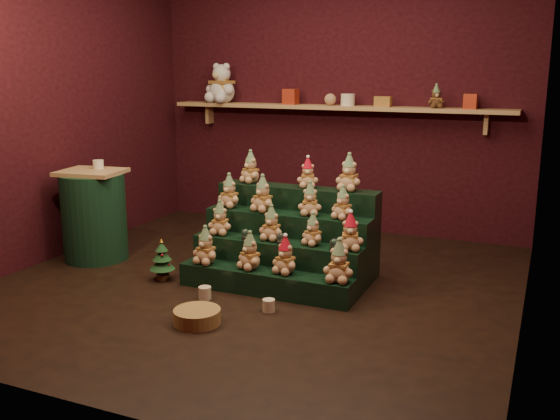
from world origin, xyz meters
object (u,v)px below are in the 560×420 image
at_px(riser_tier_front, 265,282).
at_px(brown_bear, 436,96).
at_px(snow_globe_b, 281,238).
at_px(wicker_basket, 197,316).
at_px(mug_right, 269,305).
at_px(snow_globe_a, 245,234).
at_px(mini_christmas_tree, 162,260).
at_px(mug_left, 205,293).
at_px(snow_globe_c, 334,245).
at_px(side_table, 94,215).
at_px(white_bear, 222,78).

bearing_deg(riser_tier_front, brown_bear, 66.19).
bearing_deg(snow_globe_b, wicker_basket, -105.27).
xyz_separation_m(mug_right, brown_bear, (0.70, 2.31, 1.38)).
height_order(snow_globe_a, mug_right, snow_globe_a).
height_order(riser_tier_front, snow_globe_b, snow_globe_b).
relative_size(snow_globe_a, wicker_basket, 0.28).
relative_size(riser_tier_front, mini_christmas_tree, 3.99).
xyz_separation_m(snow_globe_a, mug_left, (-0.12, -0.45, -0.36)).
distance_m(snow_globe_c, mini_christmas_tree, 1.43).
bearing_deg(snow_globe_c, mug_right, -123.62).
relative_size(snow_globe_c, side_table, 0.11).
height_order(mug_right, white_bear, white_bear).
distance_m(snow_globe_b, mini_christmas_tree, 1.01).
bearing_deg(white_bear, wicker_basket, -49.71).
distance_m(mini_christmas_tree, wicker_basket, 0.99).
height_order(mug_left, white_bear, white_bear).
bearing_deg(mini_christmas_tree, brown_bear, 48.94).
bearing_deg(snow_globe_a, riser_tier_front, -33.27).
bearing_deg(snow_globe_c, riser_tier_front, -162.24).
bearing_deg(mug_left, snow_globe_c, 27.69).
xyz_separation_m(wicker_basket, brown_bear, (1.05, 2.70, 1.38)).
height_order(side_table, mug_right, side_table).
xyz_separation_m(side_table, wicker_basket, (1.61, -0.91, -0.35)).
relative_size(mini_christmas_tree, mug_left, 3.66).
xyz_separation_m(snow_globe_c, white_bear, (-1.94, 1.83, 1.18)).
distance_m(mini_christmas_tree, mug_right, 1.12).
relative_size(side_table, mug_left, 8.51).
xyz_separation_m(white_bear, brown_bear, (2.31, 0.00, -0.16)).
xyz_separation_m(snow_globe_b, wicker_basket, (-0.24, -0.87, -0.35)).
height_order(snow_globe_c, mini_christmas_tree, snow_globe_c).
xyz_separation_m(side_table, white_bear, (0.35, 1.79, 1.18)).
distance_m(snow_globe_a, side_table, 1.54).
relative_size(mini_christmas_tree, brown_bear, 1.60).
bearing_deg(side_table, wicker_basket, -37.97).
height_order(mini_christmas_tree, wicker_basket, mini_christmas_tree).
bearing_deg(mug_right, side_table, 165.12).
bearing_deg(white_bear, brown_bear, 15.24).
bearing_deg(riser_tier_front, wicker_basket, -103.96).
relative_size(snow_globe_a, side_table, 0.11).
distance_m(side_table, mug_left, 1.55).
height_order(snow_globe_a, mini_christmas_tree, snow_globe_a).
bearing_deg(brown_bear, mini_christmas_tree, -156.38).
relative_size(snow_globe_a, snow_globe_c, 0.97).
bearing_deg(wicker_basket, mini_christmas_tree, 137.61).
relative_size(snow_globe_c, mini_christmas_tree, 0.26).
xyz_separation_m(mug_left, white_bear, (-1.08, 2.28, 1.54)).
bearing_deg(side_table, snow_globe_c, -9.41).
relative_size(wicker_basket, brown_bear, 1.47).
relative_size(snow_globe_a, snow_globe_b, 1.01).
height_order(white_bear, brown_bear, white_bear).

